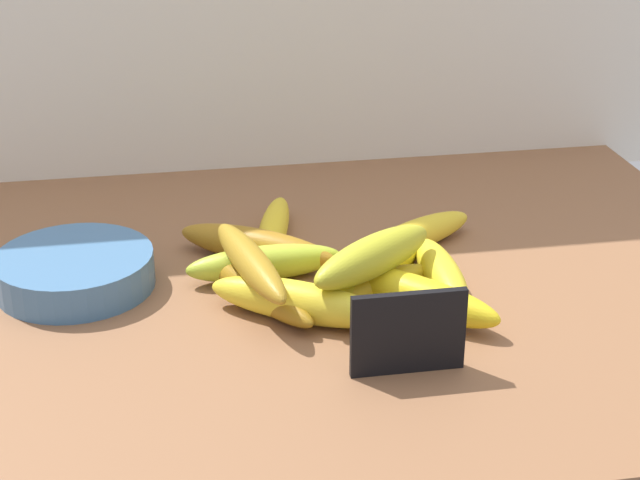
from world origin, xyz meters
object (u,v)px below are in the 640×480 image
at_px(chalkboard_sign, 408,336).
at_px(banana_1, 418,234).
at_px(fruit_bowl, 75,271).
at_px(banana_3, 378,271).
at_px(banana_8, 256,246).
at_px(banana_2, 441,274).
at_px(banana_7, 264,263).
at_px(banana_5, 270,229).
at_px(banana_10, 250,261).
at_px(banana_4, 259,292).
at_px(banana_11, 373,256).
at_px(banana_6, 412,295).
at_px(banana_0, 296,302).
at_px(banana_9, 370,289).

relative_size(chalkboard_sign, banana_1, 0.65).
bearing_deg(fruit_bowl, banana_3, -10.30).
bearing_deg(banana_8, banana_2, -29.03).
bearing_deg(fruit_bowl, banana_7, -4.65).
relative_size(chalkboard_sign, banana_3, 0.55).
relative_size(banana_2, banana_3, 0.83).
relative_size(fruit_bowl, banana_5, 0.95).
bearing_deg(banana_10, fruit_bowl, 159.15).
bearing_deg(banana_4, banana_8, 84.86).
bearing_deg(banana_10, banana_8, 80.19).
height_order(banana_1, banana_8, banana_8).
bearing_deg(banana_11, banana_10, 169.60).
xyz_separation_m(banana_2, banana_3, (-0.07, 0.02, 0.00)).
xyz_separation_m(chalkboard_sign, banana_3, (0.01, 0.17, -0.02)).
bearing_deg(banana_8, chalkboard_sign, -66.58).
bearing_deg(banana_6, banana_5, 121.23).
bearing_deg(banana_2, banana_4, -179.40).
bearing_deg(banana_1, banana_6, -107.05).
xyz_separation_m(chalkboard_sign, fruit_bowl, (-0.32, 0.23, -0.02)).
height_order(banana_2, banana_5, banana_2).
xyz_separation_m(banana_5, banana_10, (-0.04, -0.15, 0.03)).
relative_size(banana_6, banana_10, 1.02).
bearing_deg(banana_6, banana_3, 109.61).
height_order(banana_1, banana_6, banana_6).
bearing_deg(banana_3, banana_8, 144.37).
xyz_separation_m(banana_0, banana_11, (0.09, 0.02, 0.03)).
bearing_deg(banana_4, banana_11, -7.28).
relative_size(banana_0, banana_6, 0.99).
bearing_deg(banana_0, banana_1, 41.42).
bearing_deg(banana_1, banana_3, -127.23).
relative_size(banana_0, banana_7, 1.12).
height_order(banana_1, banana_4, banana_1).
xyz_separation_m(banana_2, banana_11, (-0.08, -0.02, 0.04)).
xyz_separation_m(fruit_bowl, banana_1, (0.40, 0.03, -0.00)).
bearing_deg(banana_10, banana_5, 75.19).
relative_size(banana_0, banana_8, 1.00).
bearing_deg(banana_8, banana_7, -85.32).
height_order(chalkboard_sign, banana_7, chalkboard_sign).
bearing_deg(banana_5, banana_2, -43.11).
distance_m(banana_2, banana_4, 0.20).
relative_size(banana_5, banana_9, 1.10).
bearing_deg(banana_4, banana_6, -15.70).
relative_size(fruit_bowl, banana_11, 0.99).
relative_size(banana_3, banana_7, 1.13).
height_order(chalkboard_sign, banana_0, chalkboard_sign).
bearing_deg(banana_3, banana_0, -150.15).
relative_size(banana_6, banana_8, 1.01).
height_order(banana_1, banana_3, banana_3).
relative_size(banana_2, banana_11, 0.95).
xyz_separation_m(banana_6, banana_11, (-0.04, 0.03, 0.03)).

